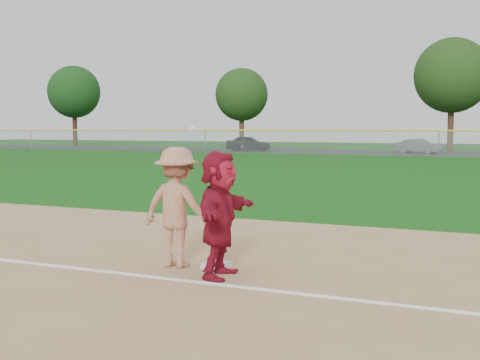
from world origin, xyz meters
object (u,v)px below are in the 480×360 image
at_px(base_runner, 219,214).
at_px(car_mid, 419,146).
at_px(first_base, 217,265).
at_px(car_left, 249,143).

height_order(base_runner, car_mid, base_runner).
distance_m(first_base, car_left, 48.08).
height_order(first_base, car_left, car_left).
relative_size(base_runner, car_mid, 0.49).
relative_size(first_base, car_mid, 0.10).
xyz_separation_m(first_base, car_mid, (-2.35, 45.74, 0.57)).
relative_size(first_base, car_left, 0.09).
height_order(first_base, car_mid, car_mid).
bearing_deg(base_runner, car_mid, -1.07).
bearing_deg(car_left, first_base, -169.97).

